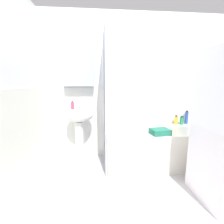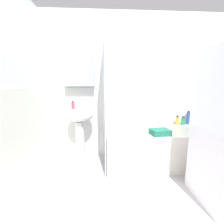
% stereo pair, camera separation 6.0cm
% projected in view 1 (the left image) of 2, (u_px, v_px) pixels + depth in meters
% --- Properties ---
extents(ground_plane, '(4.80, 5.60, 0.04)m').
position_uv_depth(ground_plane, '(160.00, 207.00, 1.62)').
color(ground_plane, silver).
extents(wall_back_tiled, '(3.60, 0.18, 2.40)m').
position_uv_depth(wall_back_tiled, '(132.00, 91.00, 2.65)').
color(wall_back_tiled, white).
rests_on(wall_back_tiled, ground_plane).
extents(wall_left_tiled, '(0.07, 1.81, 2.40)m').
position_uv_depth(wall_left_tiled, '(9.00, 97.00, 1.63)').
color(wall_left_tiled, white).
rests_on(wall_left_tiled, ground_plane).
extents(sink, '(0.44, 0.34, 0.87)m').
position_uv_depth(sink, '(79.00, 124.00, 2.44)').
color(sink, white).
rests_on(sink, ground_plane).
extents(faucet, '(0.03, 0.12, 0.12)m').
position_uv_depth(faucet, '(79.00, 105.00, 2.47)').
color(faucet, silver).
rests_on(faucet, sink).
extents(soap_dispenser, '(0.05, 0.05, 0.13)m').
position_uv_depth(soap_dispenser, '(73.00, 105.00, 2.40)').
color(soap_dispenser, '#CD456D').
rests_on(soap_dispenser, sink).
extents(toothbrush_cup, '(0.06, 0.06, 0.10)m').
position_uv_depth(toothbrush_cup, '(87.00, 106.00, 2.45)').
color(toothbrush_cup, silver).
rests_on(toothbrush_cup, sink).
extents(bathtub, '(1.54, 0.71, 0.56)m').
position_uv_depth(bathtub, '(155.00, 147.00, 2.44)').
color(bathtub, white).
rests_on(bathtub, ground_plane).
extents(shower_curtain, '(0.01, 0.71, 2.00)m').
position_uv_depth(shower_curtain, '(105.00, 102.00, 2.24)').
color(shower_curtain, white).
rests_on(shower_curtain, ground_plane).
extents(shampoo_bottle, '(0.06, 0.06, 0.24)m').
position_uv_depth(shampoo_bottle, '(187.00, 118.00, 2.72)').
color(shampoo_bottle, '#2C499D').
rests_on(shampoo_bottle, bathtub).
extents(conditioner_bottle, '(0.06, 0.06, 0.15)m').
position_uv_depth(conditioner_bottle, '(182.00, 121.00, 2.68)').
color(conditioner_bottle, '#208255').
rests_on(conditioner_bottle, bathtub).
extents(lotion_bottle, '(0.05, 0.05, 0.16)m').
position_uv_depth(lotion_bottle, '(176.00, 120.00, 2.69)').
color(lotion_bottle, gold).
rests_on(lotion_bottle, bathtub).
extents(towel_folded, '(0.27, 0.22, 0.08)m').
position_uv_depth(towel_folded, '(160.00, 132.00, 2.15)').
color(towel_folded, '#226E58').
rests_on(towel_folded, bathtub).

